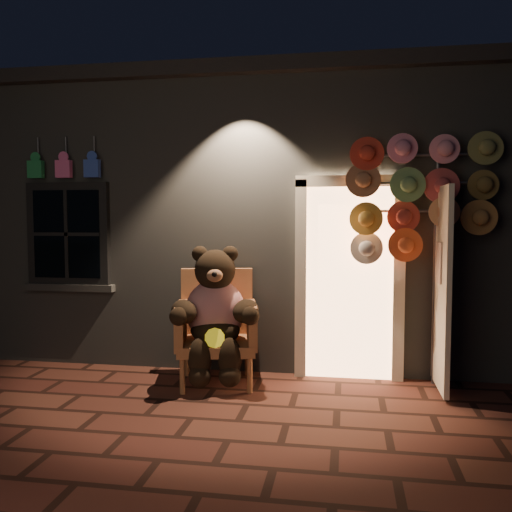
# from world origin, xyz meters

# --- Properties ---
(ground) EXTENTS (60.00, 60.00, 0.00)m
(ground) POSITION_xyz_m (0.00, 0.00, 0.00)
(ground) COLOR #4E281E
(ground) RESTS_ON ground
(shop_building) EXTENTS (7.30, 5.95, 3.51)m
(shop_building) POSITION_xyz_m (0.00, 3.99, 1.74)
(shop_building) COLOR slate
(shop_building) RESTS_ON ground
(wicker_armchair) EXTENTS (0.95, 0.89, 1.19)m
(wicker_armchair) POSITION_xyz_m (-0.03, 1.08, 0.59)
(wicker_armchair) COLOR #B17444
(wicker_armchair) RESTS_ON ground
(teddy_bear) EXTENTS (0.97, 0.85, 1.37)m
(teddy_bear) POSITION_xyz_m (-0.01, 0.93, 0.76)
(teddy_bear) COLOR #AC121A
(teddy_bear) RESTS_ON ground
(hat_rack) EXTENTS (1.47, 0.22, 2.59)m
(hat_rack) POSITION_xyz_m (2.02, 1.28, 1.98)
(hat_rack) COLOR #59595E
(hat_rack) RESTS_ON ground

